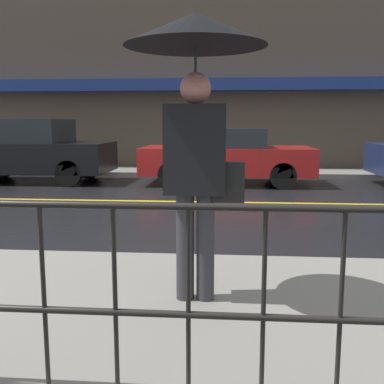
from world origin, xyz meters
TOP-DOWN VIEW (x-y plane):
  - ground_plane at (0.00, 0.00)m, footprint 80.00×80.00m
  - sidewalk_near at (0.00, -5.18)m, footprint 28.00×2.74m
  - sidewalk_far at (0.00, 4.66)m, footprint 28.00×1.70m
  - lane_marking at (0.00, 0.00)m, footprint 25.20×0.12m
  - building_storefront at (0.00, 5.63)m, footprint 28.00×0.85m
  - pedestrian at (1.03, -5.02)m, footprint 1.05×1.05m
  - car_black at (-3.72, 2.61)m, footprint 3.93×1.81m
  - car_red at (1.19, 2.61)m, footprint 4.10×1.83m

SIDE VIEW (x-z plane):
  - ground_plane at x=0.00m, z-range 0.00..0.00m
  - lane_marking at x=0.00m, z-range 0.00..0.01m
  - sidewalk_near at x=0.00m, z-range 0.00..0.12m
  - sidewalk_far at x=0.00m, z-range 0.00..0.12m
  - car_red at x=1.19m, z-range 0.02..1.37m
  - car_black at x=-3.72m, z-range 0.00..1.57m
  - pedestrian at x=1.03m, z-range 0.73..2.88m
  - building_storefront at x=0.00m, z-range -0.01..5.37m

